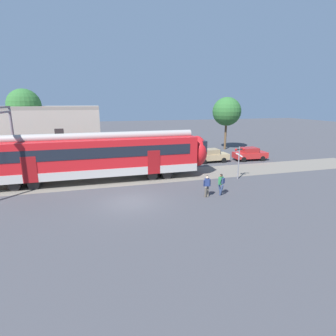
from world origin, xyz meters
name	(u,v)px	position (x,y,z in m)	size (l,w,h in m)	color
ground_plane	(131,202)	(0.00, 0.00, 0.00)	(160.00, 160.00, 0.00)	#424247
pedestrian_navy	(207,184)	(5.61, -0.47, 0.99)	(0.63, 0.59, 1.67)	#6B6051
pedestrian_green	(221,182)	(6.81, -0.36, 0.99)	(0.51, 0.71, 1.67)	navy
parked_car_tan	(211,155)	(10.80, 10.16, 0.78)	(4.02, 1.80, 1.54)	tan
parked_car_red	(250,154)	(15.75, 9.82, 0.78)	(4.07, 1.91, 1.54)	#B22323
catenary_gantry	(0,135)	(-9.29, 5.90, 4.31)	(0.24, 6.64, 6.53)	gray
crossing_signal	(239,158)	(10.25, 3.07, 2.01)	(0.96, 0.22, 3.00)	gray
background_building	(17,135)	(-10.70, 15.71, 3.21)	(18.35, 5.00, 9.20)	#B2A899
street_tree_right	(227,112)	(16.42, 17.50, 5.48)	(4.08, 4.08, 7.54)	brown
street_tree_left	(24,106)	(-9.49, 15.57, 6.47)	(3.57, 3.57, 8.30)	brown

